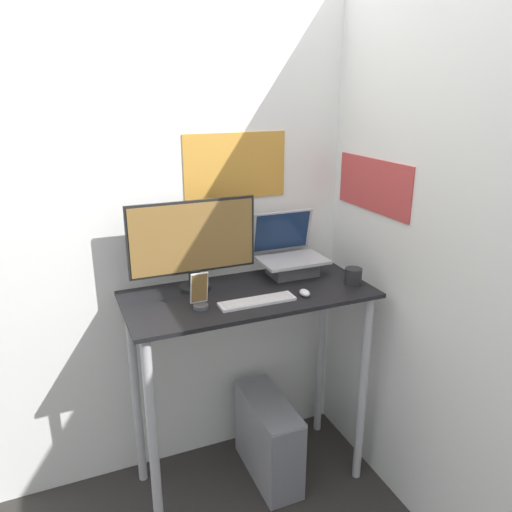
{
  "coord_description": "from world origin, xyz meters",
  "views": [
    {
      "loc": [
        -0.82,
        -1.78,
        2.02
      ],
      "look_at": [
        0.04,
        0.27,
        1.27
      ],
      "focal_mm": 35.0,
      "sensor_mm": 36.0,
      "label": 1
    }
  ],
  "objects_px": {
    "laptop": "(290,259)",
    "monitor": "(193,244)",
    "keyboard": "(257,301)",
    "computer_tower": "(268,438)",
    "cell_phone": "(200,296)",
    "mouse": "(305,293)"
  },
  "relations": [
    {
      "from": "laptop",
      "to": "mouse",
      "type": "bearing_deg",
      "value": -103.54
    },
    {
      "from": "mouse",
      "to": "computer_tower",
      "type": "distance_m",
      "value": 0.9
    },
    {
      "from": "computer_tower",
      "to": "laptop",
      "type": "bearing_deg",
      "value": 41.1
    },
    {
      "from": "cell_phone",
      "to": "computer_tower",
      "type": "relative_size",
      "value": 0.33
    },
    {
      "from": "mouse",
      "to": "cell_phone",
      "type": "relative_size",
      "value": 0.41
    },
    {
      "from": "laptop",
      "to": "monitor",
      "type": "bearing_deg",
      "value": -178.55
    },
    {
      "from": "laptop",
      "to": "mouse",
      "type": "relative_size",
      "value": 4.96
    },
    {
      "from": "monitor",
      "to": "keyboard",
      "type": "height_order",
      "value": "monitor"
    },
    {
      "from": "computer_tower",
      "to": "cell_phone",
      "type": "bearing_deg",
      "value": -169.98
    },
    {
      "from": "mouse",
      "to": "cell_phone",
      "type": "bearing_deg",
      "value": 172.67
    },
    {
      "from": "laptop",
      "to": "mouse",
      "type": "xyz_separation_m",
      "value": [
        -0.07,
        -0.3,
        -0.06
      ]
    },
    {
      "from": "cell_phone",
      "to": "computer_tower",
      "type": "bearing_deg",
      "value": 10.02
    },
    {
      "from": "keyboard",
      "to": "computer_tower",
      "type": "relative_size",
      "value": 0.7
    },
    {
      "from": "laptop",
      "to": "cell_phone",
      "type": "relative_size",
      "value": 2.05
    },
    {
      "from": "keyboard",
      "to": "mouse",
      "type": "xyz_separation_m",
      "value": [
        0.24,
        -0.01,
        0.01
      ]
    },
    {
      "from": "keyboard",
      "to": "mouse",
      "type": "height_order",
      "value": "mouse"
    },
    {
      "from": "monitor",
      "to": "keyboard",
      "type": "xyz_separation_m",
      "value": [
        0.21,
        -0.27,
        -0.22
      ]
    },
    {
      "from": "monitor",
      "to": "mouse",
      "type": "relative_size",
      "value": 8.94
    },
    {
      "from": "monitor",
      "to": "computer_tower",
      "type": "xyz_separation_m",
      "value": [
        0.33,
        -0.16,
        -1.1
      ]
    },
    {
      "from": "monitor",
      "to": "computer_tower",
      "type": "bearing_deg",
      "value": -25.29
    },
    {
      "from": "monitor",
      "to": "mouse",
      "type": "distance_m",
      "value": 0.58
    },
    {
      "from": "monitor",
      "to": "laptop",
      "type": "bearing_deg",
      "value": 1.45
    }
  ]
}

